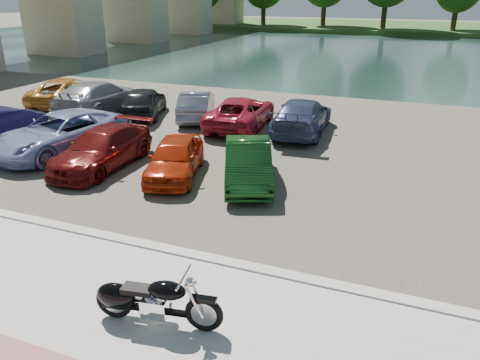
% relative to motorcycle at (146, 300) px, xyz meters
% --- Properties ---
extents(ground, '(200.00, 200.00, 0.00)m').
position_rel_motorcycle_xyz_m(ground, '(0.41, 0.29, -0.56)').
color(ground, '#595447').
rests_on(ground, ground).
extents(promenade, '(60.00, 6.00, 0.10)m').
position_rel_motorcycle_xyz_m(promenade, '(0.41, -0.71, -0.51)').
color(promenade, '#A09E97').
rests_on(promenade, ground).
extents(kerb, '(60.00, 0.30, 0.14)m').
position_rel_motorcycle_xyz_m(kerb, '(0.41, 2.29, -0.49)').
color(kerb, '#A09E97').
rests_on(kerb, ground).
extents(parking_lot, '(60.00, 18.00, 0.04)m').
position_rel_motorcycle_xyz_m(parking_lot, '(0.41, 11.29, -0.54)').
color(parking_lot, '#3C3630').
rests_on(parking_lot, ground).
extents(river, '(120.00, 40.00, 0.00)m').
position_rel_motorcycle_xyz_m(river, '(0.41, 40.29, -0.56)').
color(river, '#182C2A').
rests_on(river, ground).
extents(far_bank, '(120.00, 24.00, 0.60)m').
position_rel_motorcycle_xyz_m(far_bank, '(0.41, 72.29, -0.26)').
color(far_bank, '#204016').
rests_on(far_bank, ground).
extents(motorcycle, '(2.32, 0.80, 1.05)m').
position_rel_motorcycle_xyz_m(motorcycle, '(0.00, 0.00, 0.00)').
color(motorcycle, black).
rests_on(motorcycle, promenade).
extents(car_2, '(3.37, 5.50, 1.42)m').
position_rel_motorcycle_xyz_m(car_2, '(-7.97, 7.08, 0.19)').
color(car_2, '#8793C4').
rests_on(car_2, parking_lot).
extents(car_3, '(1.86, 4.38, 1.26)m').
position_rel_motorcycle_xyz_m(car_3, '(-5.67, 6.35, 0.11)').
color(car_3, '#580E0C').
rests_on(car_3, parking_lot).
extents(car_4, '(2.45, 3.90, 1.24)m').
position_rel_motorcycle_xyz_m(car_4, '(-3.01, 6.49, 0.10)').
color(car_4, '#B0290B').
rests_on(car_4, parking_lot).
extents(car_5, '(2.71, 4.11, 1.28)m').
position_rel_motorcycle_xyz_m(car_5, '(-0.68, 6.83, 0.12)').
color(car_5, '#103C14').
rests_on(car_5, parking_lot).
extents(car_6, '(3.22, 5.30, 1.37)m').
position_rel_motorcycle_xyz_m(car_6, '(-12.97, 13.27, 0.17)').
color(car_6, '#B47B29').
rests_on(car_6, parking_lot).
extents(car_7, '(2.43, 5.40, 1.54)m').
position_rel_motorcycle_xyz_m(car_7, '(-10.41, 12.43, 0.25)').
color(car_7, gray).
rests_on(car_7, parking_lot).
extents(car_8, '(2.96, 4.38, 1.38)m').
position_rel_motorcycle_xyz_m(car_8, '(-8.06, 12.65, 0.17)').
color(car_8, black).
rests_on(car_8, parking_lot).
extents(car_9, '(2.60, 4.12, 1.28)m').
position_rel_motorcycle_xyz_m(car_9, '(-5.55, 13.11, 0.12)').
color(car_9, slate).
rests_on(car_9, parking_lot).
extents(car_10, '(2.62, 4.90, 1.31)m').
position_rel_motorcycle_xyz_m(car_10, '(-3.16, 12.54, 0.13)').
color(car_10, maroon).
rests_on(car_10, parking_lot).
extents(car_11, '(2.29, 4.95, 1.40)m').
position_rel_motorcycle_xyz_m(car_11, '(-0.55, 12.73, 0.18)').
color(car_11, navy).
rests_on(car_11, parking_lot).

